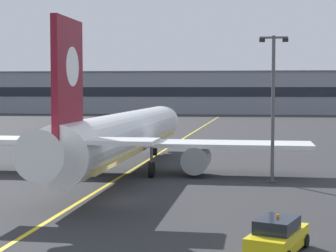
{
  "coord_description": "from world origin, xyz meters",
  "views": [
    {
      "loc": [
        7.93,
        -37.46,
        7.4
      ],
      "look_at": [
        2.61,
        13.35,
        4.16
      ],
      "focal_mm": 62.21,
      "sensor_mm": 36.0,
      "label": 1
    }
  ],
  "objects_px": {
    "apron_lamp_post": "(273,106)",
    "service_car_second": "(277,237)",
    "airliner_foreground": "(126,135)",
    "safety_cone_by_nose_gear": "(154,152)"
  },
  "relations": [
    {
      "from": "apron_lamp_post",
      "to": "service_car_second",
      "type": "bearing_deg",
      "value": -93.53
    },
    {
      "from": "airliner_foreground",
      "to": "apron_lamp_post",
      "type": "xyz_separation_m",
      "value": [
        12.38,
        -3.4,
        2.72
      ]
    },
    {
      "from": "safety_cone_by_nose_gear",
      "to": "service_car_second",
      "type": "bearing_deg",
      "value": -74.74
    },
    {
      "from": "apron_lamp_post",
      "to": "service_car_second",
      "type": "height_order",
      "value": "apron_lamp_post"
    },
    {
      "from": "apron_lamp_post",
      "to": "safety_cone_by_nose_gear",
      "type": "height_order",
      "value": "apron_lamp_post"
    },
    {
      "from": "service_car_second",
      "to": "airliner_foreground",
      "type": "bearing_deg",
      "value": 115.14
    },
    {
      "from": "apron_lamp_post",
      "to": "safety_cone_by_nose_gear",
      "type": "bearing_deg",
      "value": 122.69
    },
    {
      "from": "apron_lamp_post",
      "to": "safety_cone_by_nose_gear",
      "type": "distance_m",
      "value": 22.66
    },
    {
      "from": "airliner_foreground",
      "to": "service_car_second",
      "type": "xyz_separation_m",
      "value": [
        11.13,
        -23.72,
        -2.6
      ]
    },
    {
      "from": "safety_cone_by_nose_gear",
      "to": "airliner_foreground",
      "type": "bearing_deg",
      "value": -92.12
    }
  ]
}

